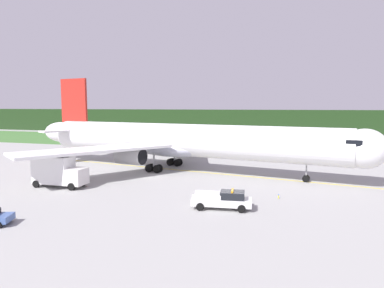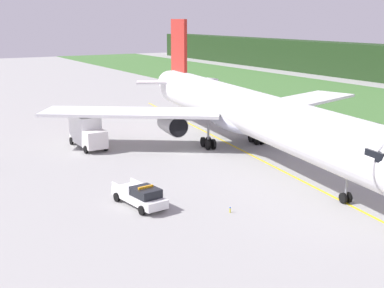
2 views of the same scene
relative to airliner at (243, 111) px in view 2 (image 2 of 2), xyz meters
name	(u,v)px [view 2 (image 2 of 2)]	position (x,y,z in m)	size (l,w,h in m)	color
ground	(185,153)	(-2.55, -6.20, -4.64)	(320.00, 320.00, 0.00)	#989795
taxiway_centerline_main	(245,152)	(0.76, -0.12, -4.64)	(76.80, 0.30, 0.01)	yellow
airliner	(243,111)	(0.00, 0.00, 0.00)	(57.13, 43.78, 14.84)	white
ops_pickup_truck	(141,196)	(11.01, -17.96, -3.74)	(5.99, 2.79, 1.94)	silver
catering_truck	(87,131)	(-10.57, -15.01, -2.68)	(6.74, 2.77, 3.96)	silver
taxiway_edge_light_east	(230,209)	(15.84, -12.42, -4.39)	(0.12, 0.12, 0.47)	yellow
taxiway_edge_light_west	(71,122)	(-25.56, -12.42, -4.42)	(0.12, 0.12, 0.41)	yellow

